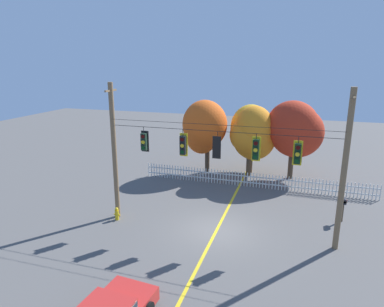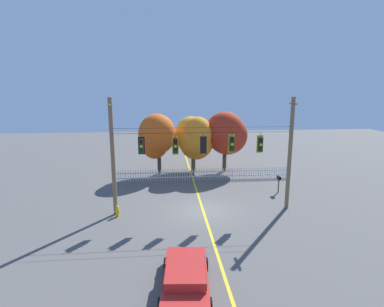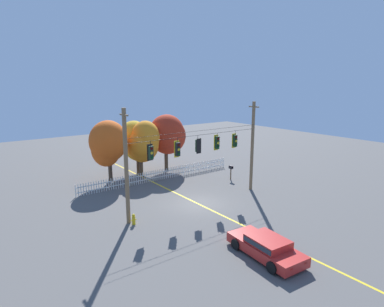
% 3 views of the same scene
% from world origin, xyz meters
% --- Properties ---
extents(ground, '(80.00, 80.00, 0.00)m').
position_xyz_m(ground, '(0.00, 0.00, 0.00)').
color(ground, '#565451').
extents(lane_centerline_stripe, '(0.16, 36.00, 0.01)m').
position_xyz_m(lane_centerline_stripe, '(0.00, 0.00, 0.00)').
color(lane_centerline_stripe, gold).
rests_on(lane_centerline_stripe, ground).
extents(signal_support_span, '(12.19, 1.10, 7.79)m').
position_xyz_m(signal_support_span, '(0.00, -0.00, 3.98)').
color(signal_support_span, brown).
rests_on(signal_support_span, ground).
extents(traffic_signal_northbound_primary, '(0.43, 0.38, 1.40)m').
position_xyz_m(traffic_signal_northbound_primary, '(-4.10, 0.01, 4.66)').
color(traffic_signal_northbound_primary, black).
extents(traffic_signal_northbound_secondary, '(0.43, 0.38, 1.47)m').
position_xyz_m(traffic_signal_northbound_secondary, '(-1.88, 0.01, 4.63)').
color(traffic_signal_northbound_secondary, black).
extents(traffic_signal_eastbound_side, '(0.43, 0.38, 1.38)m').
position_xyz_m(traffic_signal_eastbound_side, '(-0.04, -0.01, 4.68)').
color(traffic_signal_eastbound_side, black).
extents(traffic_signal_westbound_side, '(0.43, 0.38, 1.41)m').
position_xyz_m(traffic_signal_westbound_side, '(1.89, 0.01, 4.69)').
color(traffic_signal_westbound_side, black).
extents(traffic_signal_southbound_primary, '(0.43, 0.38, 1.45)m').
position_xyz_m(traffic_signal_southbound_primary, '(3.85, 0.01, 4.64)').
color(traffic_signal_southbound_primary, black).
extents(white_picket_fence, '(16.59, 0.06, 1.08)m').
position_xyz_m(white_picket_fence, '(1.00, 7.27, 0.54)').
color(white_picket_fence, silver).
rests_on(white_picket_fence, ground).
extents(autumn_maple_near_fence, '(3.57, 3.40, 5.96)m').
position_xyz_m(autumn_maple_near_fence, '(-3.38, 9.44, 3.78)').
color(autumn_maple_near_fence, '#473828').
rests_on(autumn_maple_near_fence, ground).
extents(autumn_maple_mid, '(3.50, 3.44, 5.66)m').
position_xyz_m(autumn_maple_mid, '(0.52, 9.68, 3.44)').
color(autumn_maple_mid, brown).
rests_on(autumn_maple_mid, ground).
extents(autumn_oak_far_east, '(3.53, 3.20, 5.55)m').
position_xyz_m(autumn_oak_far_east, '(0.29, 11.02, 3.40)').
color(autumn_oak_far_east, brown).
rests_on(autumn_oak_far_east, ground).
extents(autumn_maple_far_west, '(4.26, 3.46, 6.09)m').
position_xyz_m(autumn_maple_far_west, '(3.54, 9.95, 3.93)').
color(autumn_maple_far_west, '#473828').
rests_on(autumn_maple_far_west, ground).
extents(parked_car, '(2.31, 4.66, 1.15)m').
position_xyz_m(parked_car, '(-1.82, -8.45, 0.61)').
color(parked_car, red).
rests_on(parked_car, ground).
extents(fire_hydrant, '(0.38, 0.22, 0.76)m').
position_xyz_m(fire_hydrant, '(-5.79, -0.43, 0.37)').
color(fire_hydrant, gold).
rests_on(fire_hydrant, ground).
extents(roadside_mailbox, '(0.25, 0.44, 1.42)m').
position_xyz_m(roadside_mailbox, '(6.58, 3.25, 1.15)').
color(roadside_mailbox, brown).
rests_on(roadside_mailbox, ground).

